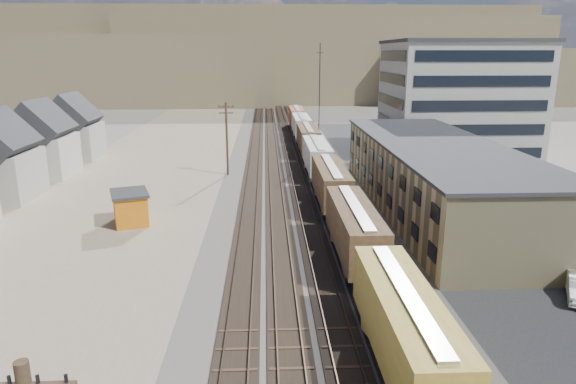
{
  "coord_description": "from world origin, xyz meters",
  "views": [
    {
      "loc": [
        -3.25,
        -27.81,
        16.32
      ],
      "look_at": [
        -1.05,
        21.44,
        3.0
      ],
      "focal_mm": 32.0,
      "sensor_mm": 36.0,
      "label": 1
    }
  ],
  "objects_px": {
    "maintenance_shed": "(130,207)",
    "parked_car_blue": "(429,149)",
    "freight_train": "(323,167)",
    "utility_pole_north": "(227,137)"
  },
  "relations": [
    {
      "from": "parked_car_blue",
      "to": "maintenance_shed",
      "type": "bearing_deg",
      "value": 175.88
    },
    {
      "from": "freight_train",
      "to": "maintenance_shed",
      "type": "distance_m",
      "value": 23.9
    },
    {
      "from": "freight_train",
      "to": "parked_car_blue",
      "type": "relative_size",
      "value": 20.0
    },
    {
      "from": "maintenance_shed",
      "to": "parked_car_blue",
      "type": "xyz_separation_m",
      "value": [
        40.9,
        34.64,
        -0.84
      ]
    },
    {
      "from": "maintenance_shed",
      "to": "parked_car_blue",
      "type": "height_order",
      "value": "maintenance_shed"
    },
    {
      "from": "freight_train",
      "to": "maintenance_shed",
      "type": "xyz_separation_m",
      "value": [
        -20.44,
        -12.33,
        -1.13
      ]
    },
    {
      "from": "maintenance_shed",
      "to": "freight_train",
      "type": "bearing_deg",
      "value": 31.1
    },
    {
      "from": "freight_train",
      "to": "utility_pole_north",
      "type": "bearing_deg",
      "value": 145.6
    },
    {
      "from": "freight_train",
      "to": "parked_car_blue",
      "type": "bearing_deg",
      "value": 47.48
    },
    {
      "from": "freight_train",
      "to": "parked_car_blue",
      "type": "distance_m",
      "value": 30.33
    }
  ]
}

